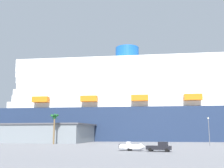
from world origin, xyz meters
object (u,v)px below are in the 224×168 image
cruise_ship (186,108)px  parked_car_yellow_taxi (5,141)px  small_boat_on_trailer (133,147)px  palm_tree (54,120)px  street_lamp (209,128)px  pickup_truck (160,147)px

cruise_ship → parked_car_yellow_taxi: bearing=-153.6°
small_boat_on_trailer → palm_tree: palm_tree is taller
street_lamp → parked_car_yellow_taxi: bearing=170.9°
cruise_ship → street_lamp: size_ratio=27.52×
pickup_truck → small_boat_on_trailer: size_ratio=0.82×
pickup_truck → parked_car_yellow_taxi: size_ratio=1.32×
palm_tree → street_lamp: 54.86m
cruise_ship → small_boat_on_trailer: cruise_ship is taller
palm_tree → parked_car_yellow_taxi: palm_tree is taller
cruise_ship → pickup_truck: 84.25m
pickup_truck → small_boat_on_trailer: 6.34m
small_boat_on_trailer → palm_tree: bearing=137.5°
small_boat_on_trailer → pickup_truck: bearing=-10.8°
cruise_ship → parked_car_yellow_taxi: 89.85m
cruise_ship → palm_tree: (-52.34, -50.35, -8.02)m
street_lamp → cruise_ship: bearing=92.6°
small_boat_on_trailer → parked_car_yellow_taxi: 72.58m
cruise_ship → small_boat_on_trailer: size_ratio=35.40×
palm_tree → parked_car_yellow_taxi: (-26.84, 11.05, -8.06)m
pickup_truck → street_lamp: bearing=62.0°
pickup_truck → street_lamp: (15.61, 29.31, 4.81)m
cruise_ship → small_boat_on_trailer: 84.33m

